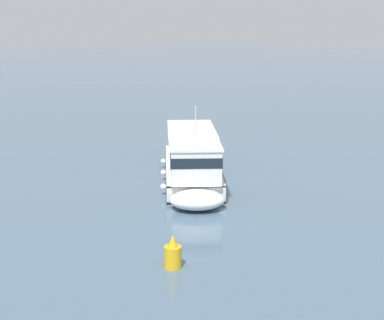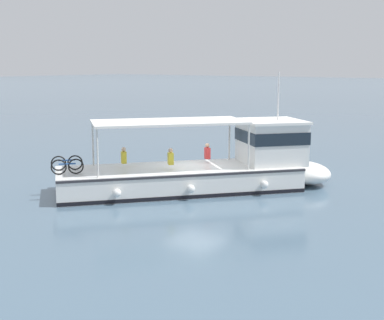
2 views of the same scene
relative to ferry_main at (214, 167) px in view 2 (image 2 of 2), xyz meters
name	(u,v)px [view 2 (image 2 of 2)]	position (x,y,z in m)	size (l,w,h in m)	color
ground_plane	(196,190)	(0.57, -0.57, -1.02)	(400.00, 400.00, 0.00)	slate
ferry_main	(214,167)	(0.00, 0.00, 0.00)	(11.79, 10.45, 5.32)	white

